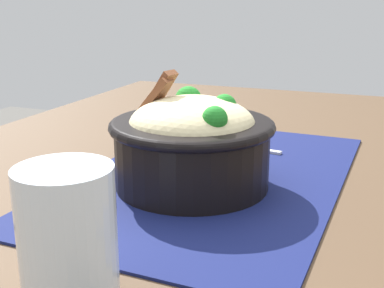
{
  "coord_description": "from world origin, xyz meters",
  "views": [
    {
      "loc": [
        -0.57,
        -0.19,
        0.95
      ],
      "look_at": [
        -0.06,
        0.01,
        0.79
      ],
      "focal_mm": 47.0,
      "sensor_mm": 36.0,
      "label": 1
    }
  ],
  "objects": [
    {
      "name": "fork",
      "position": [
        0.11,
        0.01,
        0.74
      ],
      "size": [
        0.04,
        0.14,
        0.0
      ],
      "color": "silver",
      "rests_on": "placemat"
    },
    {
      "name": "bowl",
      "position": [
        -0.06,
        0.01,
        0.8
      ],
      "size": [
        0.19,
        0.19,
        0.13
      ],
      "color": "black",
      "rests_on": "placemat"
    },
    {
      "name": "drinking_glass",
      "position": [
        -0.3,
        0.01,
        0.78
      ],
      "size": [
        0.07,
        0.07,
        0.1
      ],
      "color": "silver",
      "rests_on": "table"
    },
    {
      "name": "placemat",
      "position": [
        -0.02,
        0.0,
        0.74
      ],
      "size": [
        0.49,
        0.32,
        0.0
      ],
      "primitive_type": "cube",
      "rotation": [
        0.0,
        0.0,
        -0.03
      ],
      "color": "#11194C",
      "rests_on": "table"
    },
    {
      "name": "table",
      "position": [
        0.0,
        0.0,
        0.67
      ],
      "size": [
        1.23,
        0.85,
        0.74
      ],
      "color": "#4C3826",
      "rests_on": "ground_plane"
    }
  ]
}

